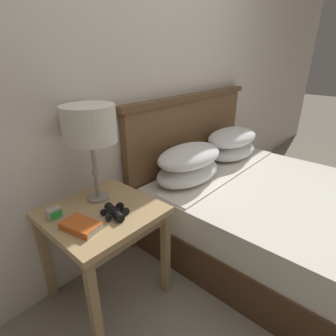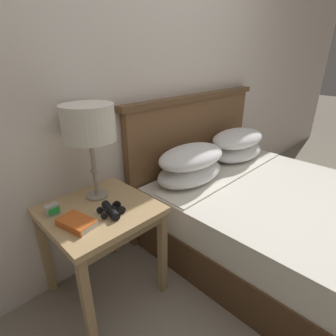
{
  "view_description": "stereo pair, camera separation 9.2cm",
  "coord_description": "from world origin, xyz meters",
  "px_view_note": "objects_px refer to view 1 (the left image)",
  "views": [
    {
      "loc": [
        -1.3,
        -0.39,
        1.42
      ],
      "look_at": [
        -0.11,
        0.67,
        0.72
      ],
      "focal_mm": 28.0,
      "sensor_mm": 36.0,
      "label": 1
    },
    {
      "loc": [
        -1.24,
        -0.45,
        1.42
      ],
      "look_at": [
        -0.11,
        0.67,
        0.72
      ],
      "focal_mm": 28.0,
      "sensor_mm": 36.0,
      "label": 2
    }
  ],
  "objects_px": {
    "bed": "(274,212)",
    "binoculars_pair": "(115,212)",
    "alarm_clock": "(54,213)",
    "table_lamp": "(90,126)",
    "nightstand": "(102,222)",
    "book_on_nightstand": "(81,226)"
  },
  "relations": [
    {
      "from": "nightstand",
      "to": "alarm_clock",
      "type": "distance_m",
      "value": 0.26
    },
    {
      "from": "nightstand",
      "to": "binoculars_pair",
      "type": "distance_m",
      "value": 0.15
    },
    {
      "from": "nightstand",
      "to": "bed",
      "type": "xyz_separation_m",
      "value": [
        1.13,
        -0.58,
        -0.23
      ]
    },
    {
      "from": "book_on_nightstand",
      "to": "alarm_clock",
      "type": "height_order",
      "value": "alarm_clock"
    },
    {
      "from": "alarm_clock",
      "to": "table_lamp",
      "type": "bearing_deg",
      "value": 1.11
    },
    {
      "from": "nightstand",
      "to": "book_on_nightstand",
      "type": "height_order",
      "value": "book_on_nightstand"
    },
    {
      "from": "nightstand",
      "to": "table_lamp",
      "type": "bearing_deg",
      "value": 60.32
    },
    {
      "from": "bed",
      "to": "binoculars_pair",
      "type": "relative_size",
      "value": 11.53
    },
    {
      "from": "nightstand",
      "to": "table_lamp",
      "type": "relative_size",
      "value": 1.13
    },
    {
      "from": "bed",
      "to": "table_lamp",
      "type": "relative_size",
      "value": 3.43
    },
    {
      "from": "table_lamp",
      "to": "binoculars_pair",
      "type": "distance_m",
      "value": 0.48
    },
    {
      "from": "bed",
      "to": "binoculars_pair",
      "type": "bearing_deg",
      "value": 156.84
    },
    {
      "from": "bed",
      "to": "binoculars_pair",
      "type": "height_order",
      "value": "bed"
    },
    {
      "from": "bed",
      "to": "alarm_clock",
      "type": "relative_size",
      "value": 27.12
    },
    {
      "from": "bed",
      "to": "book_on_nightstand",
      "type": "height_order",
      "value": "bed"
    },
    {
      "from": "bed",
      "to": "binoculars_pair",
      "type": "xyz_separation_m",
      "value": [
        -1.12,
        0.48,
        0.34
      ]
    },
    {
      "from": "book_on_nightstand",
      "to": "nightstand",
      "type": "bearing_deg",
      "value": 24.22
    },
    {
      "from": "table_lamp",
      "to": "binoculars_pair",
      "type": "bearing_deg",
      "value": -102.56
    },
    {
      "from": "alarm_clock",
      "to": "binoculars_pair",
      "type": "bearing_deg",
      "value": -44.04
    },
    {
      "from": "bed",
      "to": "book_on_nightstand",
      "type": "distance_m",
      "value": 1.44
    },
    {
      "from": "binoculars_pair",
      "to": "bed",
      "type": "bearing_deg",
      "value": -23.16
    },
    {
      "from": "binoculars_pair",
      "to": "table_lamp",
      "type": "bearing_deg",
      "value": 77.44
    }
  ]
}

